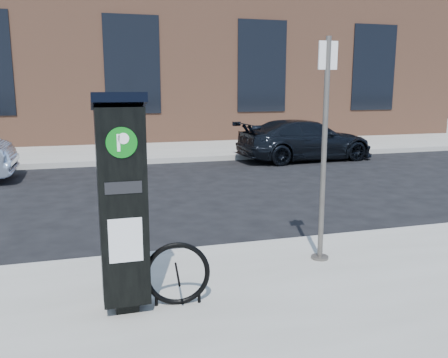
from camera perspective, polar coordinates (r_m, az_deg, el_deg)
name	(u,v)px	position (r m, az deg, el deg)	size (l,w,h in m)	color
ground	(228,256)	(6.46, 0.44, -9.22)	(120.00, 120.00, 0.00)	black
sidewalk_far	(130,140)	(20.00, -11.23, 4.68)	(60.00, 12.00, 0.15)	gray
curb_near	(228,251)	(6.42, 0.49, -8.65)	(60.00, 0.12, 0.16)	#9E9B93
curb_far	(149,161)	(14.10, -8.99, 2.13)	(60.00, 0.12, 0.16)	#9E9B93
building	(121,44)	(22.94, -12.34, 15.63)	(28.00, 10.05, 8.25)	brown
parking_kiosk	(123,202)	(4.44, -12.11, -2.78)	(0.47, 0.42, 2.05)	black
sign_pole	(324,153)	(5.74, 11.94, 3.08)	(0.23, 0.21, 2.65)	#4C4743
bike_rack	(177,274)	(4.69, -5.62, -11.32)	(0.64, 0.13, 0.64)	black
car_dark	(305,140)	(14.79, 9.75, 4.65)	(1.74, 4.27, 1.24)	black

